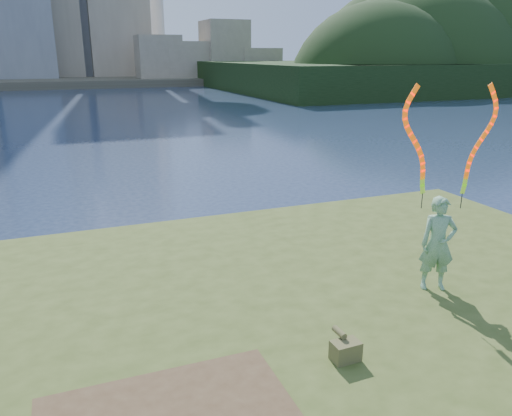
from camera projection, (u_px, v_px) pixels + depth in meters
name	position (u px, v px, depth m)	size (l,w,h in m)	color
ground	(254.00, 333.00, 9.66)	(320.00, 320.00, 0.00)	#1A2843
grassy_knoll	(309.00, 389.00, 7.52)	(20.00, 18.00, 0.80)	#3A491A
far_shore	(72.00, 79.00, 94.00)	(320.00, 40.00, 1.20)	#494435
wooded_hill	(456.00, 85.00, 83.69)	(78.00, 50.00, 63.00)	black
woman_with_ribbons	(440.00, 220.00, 9.37)	(1.99, 0.85, 4.20)	#1D672B
canvas_bag	(345.00, 350.00, 7.43)	(0.43, 0.49, 0.40)	#4B5228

